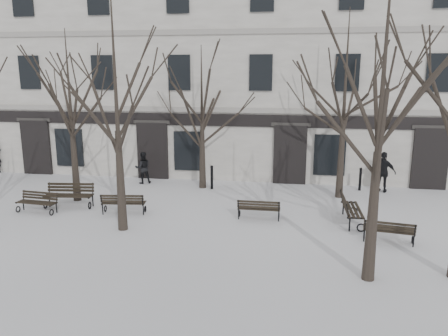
% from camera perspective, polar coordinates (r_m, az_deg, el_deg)
% --- Properties ---
extents(ground, '(100.00, 100.00, 0.00)m').
position_cam_1_polar(ground, '(14.87, -5.69, -9.17)').
color(ground, white).
rests_on(ground, ground).
extents(building, '(40.40, 10.20, 11.40)m').
position_cam_1_polar(building, '(26.54, 1.25, 12.66)').
color(building, silver).
rests_on(building, ground).
extents(tree_1, '(5.86, 5.86, 8.37)m').
position_cam_1_polar(tree_1, '(15.05, -14.04, 11.21)').
color(tree_1, black).
rests_on(tree_1, ground).
extents(tree_2, '(5.83, 5.83, 8.33)m').
position_cam_1_polar(tree_2, '(11.52, 20.05, 10.37)').
color(tree_2, black).
rests_on(tree_2, ground).
extents(tree_4, '(5.01, 5.01, 7.16)m').
position_cam_1_polar(tree_4, '(19.29, -19.52, 8.86)').
color(tree_4, black).
rests_on(tree_4, ground).
extents(tree_5, '(4.64, 4.64, 6.63)m').
position_cam_1_polar(tree_5, '(20.33, -2.93, 8.77)').
color(tree_5, black).
rests_on(tree_5, ground).
extents(tree_6, '(5.62, 5.62, 8.03)m').
position_cam_1_polar(tree_6, '(19.33, 15.59, 10.74)').
color(tree_6, black).
rests_on(tree_6, ground).
extents(bench_0, '(1.66, 0.74, 0.81)m').
position_cam_1_polar(bench_0, '(18.81, -23.18, -4.04)').
color(bench_0, black).
rests_on(bench_0, ground).
extents(bench_1, '(1.75, 0.82, 0.85)m').
position_cam_1_polar(bench_1, '(17.54, -13.01, -4.42)').
color(bench_1, black).
rests_on(bench_1, ground).
extents(bench_2, '(1.65, 0.82, 0.80)m').
position_cam_1_polar(bench_2, '(15.26, 20.73, -7.64)').
color(bench_2, black).
rests_on(bench_2, ground).
extents(bench_3, '(2.00, 0.92, 0.98)m').
position_cam_1_polar(bench_3, '(19.04, -19.55, -3.27)').
color(bench_3, black).
rests_on(bench_3, ground).
extents(bench_4, '(1.60, 0.59, 0.80)m').
position_cam_1_polar(bench_4, '(16.52, 4.57, -5.28)').
color(bench_4, black).
rests_on(bench_4, ground).
extents(bench_5, '(0.74, 1.99, 0.99)m').
position_cam_1_polar(bench_5, '(16.77, 16.16, -5.11)').
color(bench_5, black).
rests_on(bench_5, ground).
extents(bollard_a, '(0.15, 0.15, 1.15)m').
position_cam_1_polar(bollard_a, '(20.60, -1.60, -1.11)').
color(bollard_a, black).
rests_on(bollard_a, ground).
extents(bollard_b, '(0.14, 0.14, 1.10)m').
position_cam_1_polar(bollard_b, '(21.34, 17.37, -1.28)').
color(bollard_b, black).
rests_on(bollard_b, ground).
extents(pedestrian_b, '(0.96, 0.89, 1.59)m').
position_cam_1_polar(pedestrian_b, '(22.16, -10.47, -1.96)').
color(pedestrian_b, black).
rests_on(pedestrian_b, ground).
extents(pedestrian_c, '(1.19, 0.84, 1.88)m').
position_cam_1_polar(pedestrian_c, '(21.53, 19.90, -2.95)').
color(pedestrian_c, black).
rests_on(pedestrian_c, ground).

